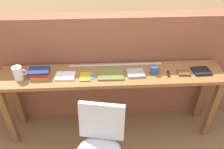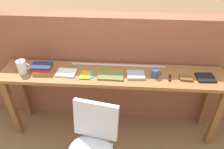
{
  "view_description": "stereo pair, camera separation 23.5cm",
  "coord_description": "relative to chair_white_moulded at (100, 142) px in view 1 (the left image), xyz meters",
  "views": [
    {
      "loc": [
        -0.1,
        -1.66,
        2.27
      ],
      "look_at": [
        0.0,
        0.25,
        0.9
      ],
      "focal_mm": 35.0,
      "sensor_mm": 36.0,
      "label": 1
    },
    {
      "loc": [
        0.13,
        -1.66,
        2.27
      ],
      "look_at": [
        0.0,
        0.25,
        0.9
      ],
      "focal_mm": 35.0,
      "sensor_mm": 36.0,
      "label": 2
    }
  ],
  "objects": [
    {
      "name": "sideboard",
      "position": [
        0.15,
        0.64,
        0.21
      ],
      "size": [
        2.5,
        0.44,
        0.88
      ],
      "color": "#996033",
      "rests_on": "ground"
    },
    {
      "name": "book_repair_rightmost",
      "position": [
        1.14,
        0.61,
        0.36
      ],
      "size": [
        0.2,
        0.17,
        0.02
      ],
      "primitive_type": "cube",
      "rotation": [
        0.0,
        0.0,
        0.05
      ],
      "color": "black",
      "rests_on": "sideboard"
    },
    {
      "name": "book_stack_leftmost",
      "position": [
        -0.62,
        0.62,
        0.4
      ],
      "size": [
        0.22,
        0.16,
        0.09
      ],
      "color": "gold",
      "rests_on": "sideboard"
    },
    {
      "name": "ground_plane",
      "position": [
        0.15,
        0.34,
        -0.53
      ],
      "size": [
        40.0,
        40.0,
        0.0
      ],
      "primitive_type": "plane",
      "color": "olive"
    },
    {
      "name": "pamphlet_pile_colourful",
      "position": [
        -0.14,
        0.59,
        0.36
      ],
      "size": [
        0.16,
        0.18,
        0.01
      ],
      "color": "#E5334C",
      "rests_on": "sideboard"
    },
    {
      "name": "ruler_metal_back_edge",
      "position": [
        0.2,
        0.81,
        0.35
      ],
      "size": [
        1.09,
        0.03,
        0.0
      ],
      "primitive_type": "cube",
      "color": "silver",
      "rests_on": "sideboard"
    },
    {
      "name": "multitool_folded",
      "position": [
        0.77,
        0.59,
        0.36
      ],
      "size": [
        0.04,
        0.11,
        0.02
      ],
      "primitive_type": "cube",
      "rotation": [
        0.0,
        0.0,
        -0.2
      ],
      "color": "black",
      "rests_on": "sideboard"
    },
    {
      "name": "book_open_centre",
      "position": [
        0.13,
        0.6,
        0.36
      ],
      "size": [
        0.28,
        0.2,
        0.02
      ],
      "primitive_type": "cube",
      "rotation": [
        0.0,
        0.0,
        -0.03
      ],
      "color": "olive",
      "rests_on": "sideboard"
    },
    {
      "name": "pitcher_white",
      "position": [
        -0.84,
        0.59,
        0.43
      ],
      "size": [
        0.14,
        0.1,
        0.18
      ],
      "color": "white",
      "rests_on": "sideboard"
    },
    {
      "name": "book_grey_hardcover",
      "position": [
        0.41,
        0.61,
        0.37
      ],
      "size": [
        0.2,
        0.17,
        0.03
      ],
      "primitive_type": "cube",
      "rotation": [
        0.0,
        0.0,
        0.06
      ],
      "color": "#9E9EA3",
      "rests_on": "sideboard"
    },
    {
      "name": "leather_journal_brown",
      "position": [
        0.93,
        0.59,
        0.37
      ],
      "size": [
        0.14,
        0.11,
        0.02
      ],
      "primitive_type": "cube",
      "rotation": [
        0.0,
        0.0,
        -0.06
      ],
      "color": "brown",
      "rests_on": "sideboard"
    },
    {
      "name": "brick_wall_back",
      "position": [
        0.15,
        0.98,
        0.18
      ],
      "size": [
        6.0,
        0.2,
        1.42
      ],
      "primitive_type": "cube",
      "color": "#935138",
      "rests_on": "ground"
    },
    {
      "name": "chair_white_moulded",
      "position": [
        0.0,
        0.0,
        0.0
      ],
      "size": [
        0.52,
        0.53,
        0.89
      ],
      "color": "silver",
      "rests_on": "ground"
    },
    {
      "name": "magazine_cycling",
      "position": [
        -0.36,
        0.6,
        0.36
      ],
      "size": [
        0.22,
        0.17,
        0.02
      ],
      "primitive_type": "cube",
      "rotation": [
        0.0,
        0.0,
        -0.05
      ],
      "color": "white",
      "rests_on": "sideboard"
    },
    {
      "name": "mug",
      "position": [
        0.61,
        0.61,
        0.4
      ],
      "size": [
        0.11,
        0.08,
        0.09
      ],
      "color": "#2D4C8C",
      "rests_on": "sideboard"
    }
  ]
}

